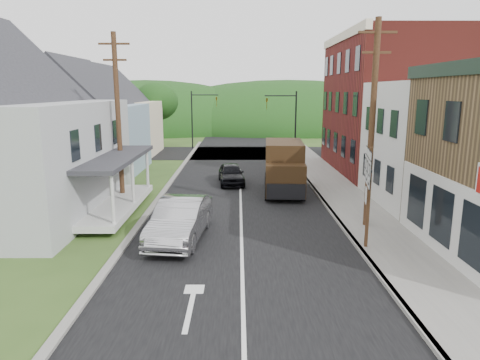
{
  "coord_description": "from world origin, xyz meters",
  "views": [
    {
      "loc": [
        -0.14,
        -14.86,
        6.06
      ],
      "look_at": [
        -0.06,
        3.51,
        2.2
      ],
      "focal_mm": 32.0,
      "sensor_mm": 36.0,
      "label": 1
    }
  ],
  "objects_px": {
    "dark_sedan": "(231,174)",
    "warning_sign": "(369,184)",
    "silver_sedan": "(180,220)",
    "delivery_van": "(284,168)",
    "route_sign_cluster": "(368,183)"
  },
  "relations": [
    {
      "from": "dark_sedan",
      "to": "warning_sign",
      "type": "relative_size",
      "value": 1.42
    },
    {
      "from": "silver_sedan",
      "to": "warning_sign",
      "type": "relative_size",
      "value": 1.86
    },
    {
      "from": "silver_sedan",
      "to": "dark_sedan",
      "type": "bearing_deg",
      "value": 86.28
    },
    {
      "from": "delivery_van",
      "to": "warning_sign",
      "type": "xyz_separation_m",
      "value": [
        3.2,
        -6.27,
        0.37
      ]
    },
    {
      "from": "dark_sedan",
      "to": "route_sign_cluster",
      "type": "relative_size",
      "value": 1.02
    },
    {
      "from": "delivery_van",
      "to": "warning_sign",
      "type": "height_order",
      "value": "delivery_van"
    },
    {
      "from": "silver_sedan",
      "to": "route_sign_cluster",
      "type": "relative_size",
      "value": 1.33
    },
    {
      "from": "route_sign_cluster",
      "to": "warning_sign",
      "type": "distance_m",
      "value": 3.48
    },
    {
      "from": "warning_sign",
      "to": "delivery_van",
      "type": "bearing_deg",
      "value": 130.44
    },
    {
      "from": "delivery_van",
      "to": "dark_sedan",
      "type": "bearing_deg",
      "value": 145.6
    },
    {
      "from": "route_sign_cluster",
      "to": "warning_sign",
      "type": "relative_size",
      "value": 1.4
    },
    {
      "from": "silver_sedan",
      "to": "dark_sedan",
      "type": "relative_size",
      "value": 1.31
    },
    {
      "from": "dark_sedan",
      "to": "delivery_van",
      "type": "xyz_separation_m",
      "value": [
        3.21,
        -2.5,
        0.87
      ]
    },
    {
      "from": "route_sign_cluster",
      "to": "delivery_van",
      "type": "bearing_deg",
      "value": 114.31
    },
    {
      "from": "silver_sedan",
      "to": "warning_sign",
      "type": "distance_m",
      "value": 8.64
    }
  ]
}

